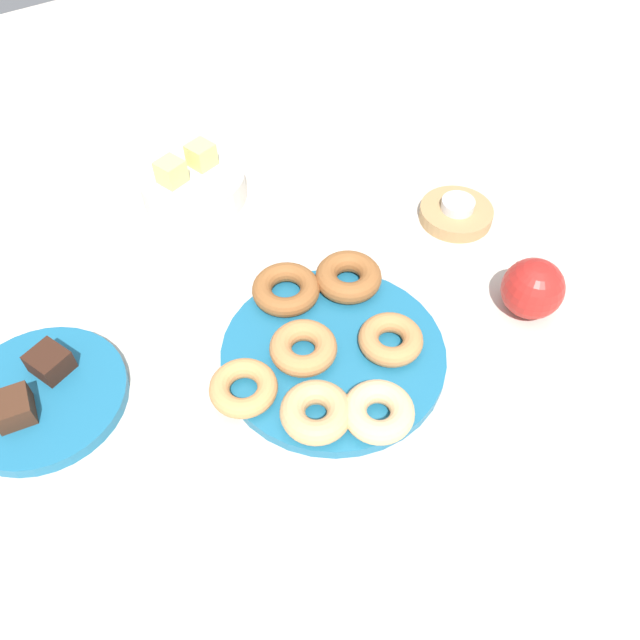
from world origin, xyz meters
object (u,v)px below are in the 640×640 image
Objects in this scene: donut_plate at (333,354)px; fruit_bowl at (192,186)px; donut_5 at (303,348)px; donut_0 at (391,339)px; apple at (533,289)px; melon_chunk_right at (201,155)px; cake_plate at (42,397)px; donut_6 at (243,388)px; donut_1 at (348,277)px; donut_2 at (316,412)px; brownie_near at (13,408)px; donut_3 at (285,290)px; brownie_far at (50,362)px; tealight at (458,205)px; melon_chunk_left at (171,172)px; candle_holder at (456,214)px; donut_4 at (378,412)px.

donut_plate is 0.38m from fruit_bowl.
fruit_bowl is (0.03, 0.37, -0.01)m from donut_5.
donut_0 is 1.00× the size of apple.
apple is (0.24, -0.47, -0.02)m from melon_chunk_right.
donut_5 reaches higher than cake_plate.
apple is at bearing -12.49° from donut_6.
donut_2 is (-0.15, -0.15, -0.00)m from donut_1.
donut_plate is at bearing 43.69° from donut_2.
brownie_near is (-0.44, 0.05, 0.00)m from donut_1.
donut_1 is 0.99× the size of donut_3.
donut_2 is 0.41× the size of cake_plate.
brownie_far is at bearing -144.17° from fruit_bowl.
tealight is (0.66, -0.02, -0.00)m from brownie_near.
donut_2 is at bearing -46.27° from brownie_far.
fruit_bowl is at bearing 85.08° from donut_5.
melon_chunk_right is (0.06, 0.38, 0.03)m from donut_5.
melon_chunk_right is at bearing 78.05° from donut_2.
brownie_far is at bearing 150.11° from donut_5.
fruit_bowl is at bearing 99.00° from donut_0.
melon_chunk_left is at bearing 102.78° from donut_0.
donut_1 is 0.22m from donut_6.
donut_6 is 0.40m from apple.
donut_1 is at bearing 81.12° from donut_0.
donut_2 reaches higher than donut_plate.
donut_6 is at bearing -139.83° from donut_3.
donut_3 is at bearing 70.68° from donut_5.
tealight is (0.63, -0.03, 0.02)m from cake_plate.
donut_6 is 0.40m from fruit_bowl.
donut_0 is at bearing -24.46° from cake_plate.
melon_chunk_left is at bearing 38.61° from brownie_far.
brownie_far is 0.40× the size of candle_holder.
brownie_near reaches higher than donut_6.
fruit_bowl is at bearing 81.23° from donut_2.
donut_2 is 0.42m from tealight.
donut_5 is 0.32m from cake_plate.
donut_0 is 0.16m from donut_3.
donut_4 is 0.39m from candle_holder.
candle_holder is at bearing -1.37° from brownie_near.
donut_1 is at bearing -79.98° from melon_chunk_right.
donut_2 is at bearing -34.86° from brownie_near.
donut_6 is at bearing -103.86° from melon_chunk_left.
donut_2 is 1.00× the size of donut_4.
donut_6 is at bearing -107.88° from fruit_bowl.
brownie_near is 0.44m from fruit_bowl.
donut_2 is at bearing -98.77° from fruit_bowl.
candle_holder is at bearing -5.31° from brownie_far.
donut_6 is 0.26m from brownie_near.
brownie_far is at bearing 36.03° from brownie_near.
donut_0 is at bearing -98.88° from donut_1.
melon_chunk_left is (0.09, 0.38, 0.03)m from donut_6.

